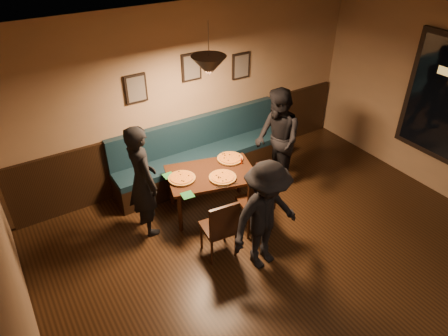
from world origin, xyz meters
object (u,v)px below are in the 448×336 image
Objects in this scene: chair_near_right at (255,201)px; diner_left at (142,181)px; chair_near_left at (218,226)px; tabasco_bottle at (241,161)px; diner_right at (277,140)px; diner_front at (266,217)px; booth_bench at (203,152)px; soda_glass at (258,167)px; dining_table at (212,192)px.

diner_left is (-1.29, 0.79, 0.35)m from chair_near_right.
diner_left is (-0.61, 0.94, 0.37)m from chair_near_left.
chair_near_right is 0.72m from tabasco_bottle.
chair_near_left is 1.18m from diner_left.
diner_right is 1.09× the size of diner_front.
diner_right is (0.91, 0.70, 0.36)m from chair_near_right.
booth_bench is 1.51m from diner_left.
diner_front is 11.47× the size of soda_glass.
chair_near_left is 0.54× the size of diner_right.
chair_near_left is 6.82× the size of soda_glass.
chair_near_right is 0.53m from soda_glass.
chair_near_right is 0.73m from diner_front.
tabasco_bottle is at bearing 62.96° from diner_front.
chair_near_left is 0.70m from chair_near_right.
diner_front is at bearing -120.79° from soda_glass.
chair_near_right is at bearing -38.43° from diner_right.
diner_front is (-1.20, -1.31, -0.07)m from diner_right.
chair_near_right is (0.31, -0.67, 0.14)m from dining_table.
chair_near_left is 0.59× the size of diner_front.
chair_near_left is (-0.70, -1.64, -0.05)m from booth_bench.
diner_front is (0.40, -0.46, 0.31)m from chair_near_left.
soda_glass reaches higher than dining_table.
diner_right reaches higher than chair_near_left.
diner_left is (-1.30, -0.70, 0.32)m from booth_bench.
booth_bench is 1.81× the size of diner_right.
tabasco_bottle is at bearing 47.91° from chair_near_left.
diner_left reaches higher than booth_bench.
chair_near_right is at bearing -107.28° from tabasco_bottle.
diner_right reaches higher than soda_glass.
diner_left is 0.99× the size of diner_right.
booth_bench is 1.82× the size of diner_left.
chair_near_right is at bearing -50.40° from dining_table.
booth_bench is 2.41× the size of dining_table.
soda_glass is at bearing 53.46° from diner_front.
booth_bench reaches higher than tabasco_bottle.
chair_near_left is at bearing -138.12° from tabasco_bottle.
booth_bench is 1.24m from diner_right.
tabasco_bottle is at bearing -71.25° from diner_right.
diner_front is (1.00, -1.40, -0.06)m from diner_left.
tabasco_bottle is (-0.71, -0.06, -0.10)m from diner_right.
chair_near_right is (0.68, 0.15, 0.02)m from chair_near_left.
tabasco_bottle is at bearing -77.60° from booth_bench.
soda_glass is (1.58, -0.43, -0.09)m from diner_left.
chair_near_right reaches higher than chair_near_left.
diner_left is at bearing -172.09° from dining_table.
chair_near_left is at bearing -99.81° from dining_table.
soda_glass is (0.97, 0.51, 0.28)m from chair_near_left.
chair_near_right is 0.57× the size of diner_right.
dining_table is 11.00× the size of tabasco_bottle.
chair_near_right reaches higher than tabasco_bottle.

